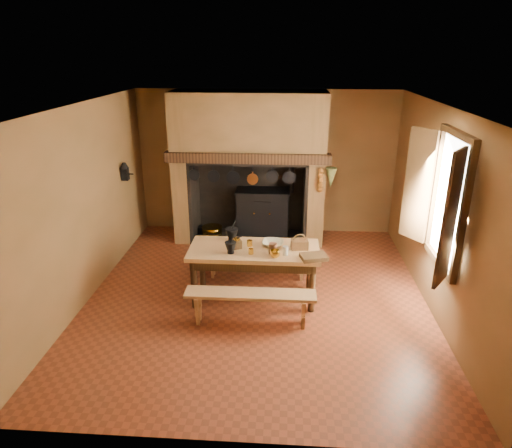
{
  "coord_description": "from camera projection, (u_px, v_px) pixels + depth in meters",
  "views": [
    {
      "loc": [
        0.4,
        -6.03,
        3.5
      ],
      "look_at": [
        -0.04,
        0.3,
        1.05
      ],
      "focal_mm": 32.0,
      "sensor_mm": 36.0,
      "label": 1
    }
  ],
  "objects": [
    {
      "name": "window",
      "position": [
        440.0,
        201.0,
        5.76
      ],
      "size": [
        0.39,
        1.75,
        1.76
      ],
      "color": "white",
      "rests_on": "wall_right"
    },
    {
      "name": "stoneware_crock",
      "position": [
        273.0,
        248.0,
        6.37
      ],
      "size": [
        0.13,
        0.13,
        0.15
      ],
      "primitive_type": "cylinder",
      "rotation": [
        0.0,
        0.0,
        0.07
      ],
      "color": "brown",
      "rests_on": "work_table"
    },
    {
      "name": "wall_left",
      "position": [
        84.0,
        205.0,
        6.55
      ],
      "size": [
        0.02,
        5.5,
        2.8
      ],
      "primitive_type": "cube",
      "color": "olive",
      "rests_on": "floor"
    },
    {
      "name": "work_table",
      "position": [
        254.0,
        256.0,
        6.6
      ],
      "size": [
        1.87,
        0.83,
        0.81
      ],
      "color": "tan",
      "rests_on": "floor"
    },
    {
      "name": "glass_jar",
      "position": [
        285.0,
        251.0,
        6.32
      ],
      "size": [
        0.1,
        0.1,
        0.13
      ],
      "primitive_type": "cylinder",
      "rotation": [
        0.0,
        0.0,
        0.3
      ],
      "color": "beige",
      "rests_on": "work_table"
    },
    {
      "name": "chimney_breast",
      "position": [
        249.0,
        146.0,
        8.41
      ],
      "size": [
        2.95,
        0.96,
        2.8
      ],
      "color": "olive",
      "rests_on": "floor"
    },
    {
      "name": "wall_right",
      "position": [
        439.0,
        213.0,
        6.23
      ],
      "size": [
        0.02,
        5.5,
        2.8
      ],
      "primitive_type": "cube",
      "color": "olive",
      "rests_on": "floor"
    },
    {
      "name": "herb_bunch",
      "position": [
        331.0,
        178.0,
        7.99
      ],
      "size": [
        0.2,
        0.2,
        0.35
      ],
      "primitive_type": "cone",
      "rotation": [
        3.14,
        0.0,
        0.0
      ],
      "color": "brown",
      "rests_on": "chimney_breast"
    },
    {
      "name": "mixing_bowl",
      "position": [
        273.0,
        244.0,
        6.62
      ],
      "size": [
        0.34,
        0.34,
        0.08
      ],
      "primitive_type": "imported",
      "rotation": [
        0.0,
        0.0,
        -0.1
      ],
      "color": "#BFB893",
      "rests_on": "work_table"
    },
    {
      "name": "bench_back",
      "position": [
        257.0,
        257.0,
        7.32
      ],
      "size": [
        1.77,
        0.31,
        0.5
      ],
      "color": "tan",
      "rests_on": "floor"
    },
    {
      "name": "brass_mug_a",
      "position": [
        251.0,
        251.0,
        6.37
      ],
      "size": [
        0.08,
        0.08,
        0.08
      ],
      "primitive_type": "cylinder",
      "rotation": [
        0.0,
        0.0,
        0.16
      ],
      "color": "gold",
      "rests_on": "work_table"
    },
    {
      "name": "wall_coffee_mill",
      "position": [
        125.0,
        170.0,
        7.95
      ],
      "size": [
        0.23,
        0.16,
        0.31
      ],
      "color": "black",
      "rests_on": "wall_left"
    },
    {
      "name": "brass_mug_b",
      "position": [
        250.0,
        243.0,
        6.62
      ],
      "size": [
        0.08,
        0.08,
        0.09
      ],
      "primitive_type": "cylinder",
      "rotation": [
        0.0,
        0.0,
        -0.02
      ],
      "color": "gold",
      "rests_on": "work_table"
    },
    {
      "name": "coffee_grinder",
      "position": [
        237.0,
        243.0,
        6.54
      ],
      "size": [
        0.18,
        0.16,
        0.19
      ],
      "rotation": [
        0.0,
        0.0,
        0.38
      ],
      "color": "#352310",
      "rests_on": "work_table"
    },
    {
      "name": "hearth_pans",
      "position": [
        211.0,
        233.0,
        9.0
      ],
      "size": [
        0.51,
        0.62,
        0.2
      ],
      "color": "gold",
      "rests_on": "floor"
    },
    {
      "name": "wall_front",
      "position": [
        236.0,
        315.0,
        3.83
      ],
      "size": [
        5.0,
        0.02,
        2.8
      ],
      "primitive_type": "cube",
      "color": "olive",
      "rests_on": "floor"
    },
    {
      "name": "wooden_tray",
      "position": [
        314.0,
        257.0,
        6.22
      ],
      "size": [
        0.4,
        0.33,
        0.06
      ],
      "primitive_type": "cube",
      "rotation": [
        0.0,
        0.0,
        0.28
      ],
      "color": "#352310",
      "rests_on": "work_table"
    },
    {
      "name": "brass_cup",
      "position": [
        275.0,
        254.0,
        6.25
      ],
      "size": [
        0.16,
        0.16,
        0.11
      ],
      "primitive_type": "imported",
      "rotation": [
        0.0,
        0.0,
        0.22
      ],
      "color": "gold",
      "rests_on": "work_table"
    },
    {
      "name": "mortar_small",
      "position": [
        231.0,
        247.0,
        6.37
      ],
      "size": [
        0.16,
        0.16,
        0.28
      ],
      "rotation": [
        0.0,
        0.0,
        0.22
      ],
      "color": "black",
      "rests_on": "work_table"
    },
    {
      "name": "bench_front",
      "position": [
        250.0,
        301.0,
        6.06
      ],
      "size": [
        1.74,
        0.3,
        0.49
      ],
      "color": "tan",
      "rests_on": "floor"
    },
    {
      "name": "ceiling",
      "position": [
        257.0,
        106.0,
        5.89
      ],
      "size": [
        5.5,
        5.5,
        0.0
      ],
      "primitive_type": "plane",
      "rotation": [
        3.14,
        0.0,
        0.0
      ],
      "color": "silver",
      "rests_on": "back_wall"
    },
    {
      "name": "hanging_pans",
      "position": [
        245.0,
        177.0,
        8.11
      ],
      "size": [
        1.92,
        0.29,
        0.27
      ],
      "color": "black",
      "rests_on": "chimney_breast"
    },
    {
      "name": "mortar_large",
      "position": [
        232.0,
        234.0,
        6.78
      ],
      "size": [
        0.19,
        0.19,
        0.33
      ],
      "rotation": [
        0.0,
        0.0,
        -0.01
      ],
      "color": "black",
      "rests_on": "work_table"
    },
    {
      "name": "floor",
      "position": [
        257.0,
        296.0,
        6.9
      ],
      "size": [
        5.5,
        5.5,
        0.0
      ],
      "primitive_type": "plane",
      "color": "brown",
      "rests_on": "ground"
    },
    {
      "name": "back_wall",
      "position": [
        266.0,
        163.0,
        8.95
      ],
      "size": [
        5.0,
        0.02,
        2.8
      ],
      "primitive_type": "cube",
      "color": "olive",
      "rests_on": "floor"
    },
    {
      "name": "wicker_basket",
      "position": [
        299.0,
        244.0,
        6.52
      ],
      "size": [
        0.25,
        0.19,
        0.23
      ],
      "rotation": [
        0.0,
        0.0,
        0.1
      ],
      "color": "#4E3117",
      "rests_on": "work_table"
    },
    {
      "name": "onion_string",
      "position": [
        320.0,
        180.0,
        8.02
      ],
      "size": [
        0.12,
        0.1,
        0.46
      ],
      "primitive_type": null,
      "color": "#B66521",
      "rests_on": "chimney_breast"
    },
    {
      "name": "iron_range",
      "position": [
        263.0,
        212.0,
        9.0
      ],
      "size": [
        1.12,
        0.55,
        1.6
      ],
      "color": "black",
      "rests_on": "floor"
    }
  ]
}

